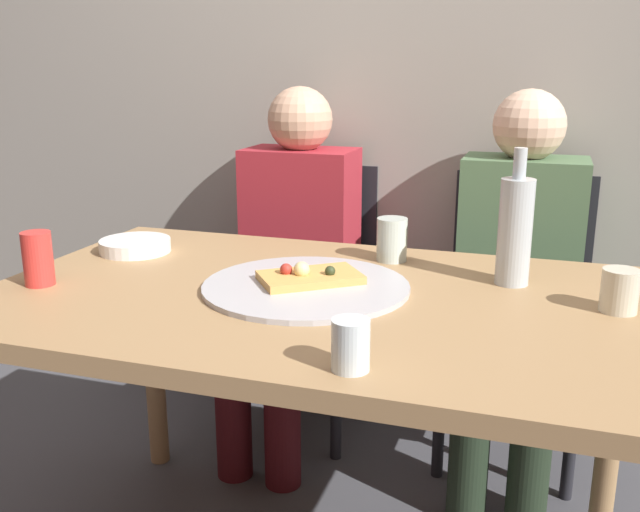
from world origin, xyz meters
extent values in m
cube|color=gray|center=(0.00, 1.00, 1.30)|extent=(6.00, 0.10, 2.60)
cube|color=#99754C|center=(0.00, 0.00, 0.74)|extent=(1.44, 0.89, 0.04)
cylinder|color=#99754C|center=(-0.66, 0.38, 0.36)|extent=(0.06, 0.06, 0.72)
cylinder|color=#99754C|center=(0.66, 0.38, 0.36)|extent=(0.06, 0.06, 0.72)
cylinder|color=#ADADB2|center=(-0.03, 0.02, 0.76)|extent=(0.46, 0.46, 0.01)
cube|color=tan|center=(-0.03, 0.04, 0.78)|extent=(0.25, 0.24, 0.02)
sphere|color=#EAD184|center=(-0.05, 0.03, 0.80)|extent=(0.04, 0.04, 0.04)
sphere|color=#2D381E|center=(0.01, 0.05, 0.79)|extent=(0.02, 0.02, 0.02)
sphere|color=#B22D23|center=(-0.08, 0.03, 0.80)|extent=(0.03, 0.03, 0.03)
cylinder|color=#B2BCC1|center=(0.40, 0.20, 0.88)|extent=(0.08, 0.08, 0.24)
cylinder|color=#B2BCC1|center=(0.40, 0.20, 1.03)|extent=(0.03, 0.03, 0.07)
cylinder|color=beige|center=(0.61, 0.08, 0.80)|extent=(0.07, 0.07, 0.09)
cylinder|color=#B7C6BC|center=(0.10, 0.31, 0.81)|extent=(0.08, 0.08, 0.11)
cylinder|color=silver|center=(0.18, -0.36, 0.80)|extent=(0.06, 0.06, 0.09)
cylinder|color=red|center=(-0.61, -0.13, 0.82)|extent=(0.07, 0.07, 0.12)
cylinder|color=white|center=(-0.57, 0.18, 0.77)|extent=(0.19, 0.19, 0.03)
cube|color=black|center=(-0.32, 0.76, 0.45)|extent=(0.44, 0.44, 0.05)
cube|color=black|center=(-0.32, 0.96, 0.68)|extent=(0.44, 0.04, 0.45)
cylinder|color=black|center=(-0.13, 0.57, 0.21)|extent=(0.04, 0.04, 0.42)
cylinder|color=black|center=(-0.51, 0.57, 0.21)|extent=(0.04, 0.04, 0.42)
cylinder|color=black|center=(-0.13, 0.95, 0.21)|extent=(0.04, 0.04, 0.42)
cylinder|color=black|center=(-0.51, 0.95, 0.21)|extent=(0.04, 0.04, 0.42)
cube|color=black|center=(0.39, 0.76, 0.45)|extent=(0.44, 0.44, 0.05)
cube|color=black|center=(0.39, 0.96, 0.68)|extent=(0.44, 0.04, 0.45)
cylinder|color=black|center=(0.58, 0.57, 0.21)|extent=(0.04, 0.04, 0.42)
cylinder|color=black|center=(0.20, 0.57, 0.21)|extent=(0.04, 0.04, 0.42)
cylinder|color=black|center=(0.58, 0.95, 0.21)|extent=(0.04, 0.04, 0.42)
cylinder|color=black|center=(0.20, 0.95, 0.21)|extent=(0.04, 0.04, 0.42)
cube|color=maroon|center=(-0.32, 0.78, 0.71)|extent=(0.36, 0.22, 0.52)
sphere|color=tan|center=(-0.32, 0.78, 1.06)|extent=(0.21, 0.21, 0.21)
cylinder|color=#3F0E12|center=(-0.24, 0.58, 0.45)|extent=(0.12, 0.40, 0.12)
cylinder|color=#3F0E12|center=(-0.40, 0.58, 0.45)|extent=(0.12, 0.40, 0.12)
cylinder|color=#3F0E12|center=(-0.24, 0.38, 0.23)|extent=(0.11, 0.11, 0.45)
cylinder|color=#3F0E12|center=(-0.40, 0.38, 0.23)|extent=(0.11, 0.11, 0.45)
cube|color=#4C6B47|center=(0.39, 0.78, 0.71)|extent=(0.36, 0.22, 0.52)
sphere|color=beige|center=(0.39, 0.78, 1.06)|extent=(0.21, 0.21, 0.21)
cylinder|color=black|center=(0.47, 0.58, 0.45)|extent=(0.12, 0.40, 0.12)
cylinder|color=black|center=(0.31, 0.58, 0.45)|extent=(0.12, 0.40, 0.12)
cylinder|color=black|center=(0.47, 0.38, 0.23)|extent=(0.11, 0.11, 0.45)
cylinder|color=black|center=(0.31, 0.38, 0.23)|extent=(0.11, 0.11, 0.45)
camera|label=1|loc=(0.46, -1.38, 1.24)|focal=39.54mm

